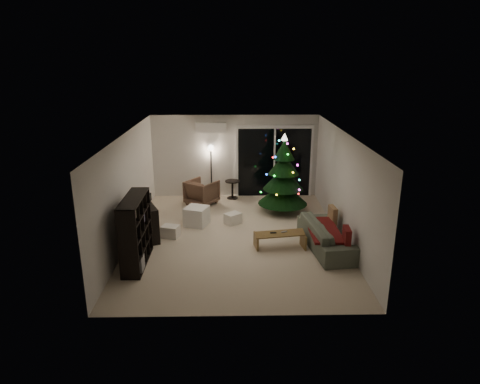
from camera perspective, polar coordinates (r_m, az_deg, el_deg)
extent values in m
plane|color=beige|center=(10.31, -0.53, -6.08)|extent=(6.50, 6.50, 0.00)
plane|color=white|center=(9.58, -0.57, 7.74)|extent=(6.50, 6.50, 0.00)
cube|color=silver|center=(13.02, -0.69, 4.78)|extent=(5.00, 0.02, 2.50)
cube|color=silver|center=(6.84, -0.28, -7.45)|extent=(5.00, 0.02, 2.50)
cube|color=silver|center=(10.17, -14.78, 0.48)|extent=(0.02, 6.50, 2.50)
cube|color=silver|center=(10.21, 13.63, 0.64)|extent=(0.02, 6.50, 2.50)
cube|color=black|center=(13.11, 4.58, 3.91)|extent=(2.20, 0.02, 2.10)
cube|color=white|center=(12.74, -3.88, 8.58)|extent=(0.90, 0.22, 0.28)
cube|color=#3F3833|center=(13.90, 4.27, 0.02)|extent=(2.60, 1.00, 0.10)
cube|color=white|center=(14.13, 4.17, 2.63)|extent=(2.20, 0.06, 1.00)
cube|color=black|center=(10.51, -12.93, -3.62)|extent=(1.01, 1.43, 0.84)
cube|color=black|center=(10.34, -13.12, -0.99)|extent=(0.42, 0.50, 0.18)
imported|color=#4C2E23|center=(12.52, -5.11, -0.02)|extent=(1.09, 1.10, 0.73)
cube|color=white|center=(11.03, -5.80, -3.20)|extent=(0.69, 0.69, 0.48)
cube|color=silver|center=(10.42, -9.24, -5.21)|extent=(0.47, 0.40, 0.28)
cube|color=silver|center=(11.10, -0.96, -3.53)|extent=(0.49, 0.48, 0.28)
cylinder|color=black|center=(13.01, -1.01, 0.34)|extent=(0.50, 0.50, 0.56)
cylinder|color=black|center=(13.11, -3.85, 2.68)|extent=(0.25, 0.25, 1.54)
imported|color=#434B3D|center=(9.86, 11.57, -5.69)|extent=(1.07, 2.18, 0.61)
cube|color=maroon|center=(9.78, 11.05, -4.97)|extent=(0.65, 1.51, 0.05)
cube|color=olive|center=(10.41, 12.25, -2.99)|extent=(0.16, 0.41, 0.40)
cube|color=maroon|center=(9.24, 14.03, -5.82)|extent=(0.15, 0.41, 0.40)
cube|color=black|center=(9.67, 4.46, -5.43)|extent=(0.14, 0.04, 0.02)
cube|color=slate|center=(9.74, 5.90, -5.29)|extent=(0.14, 0.08, 0.02)
cone|color=black|center=(11.70, 5.81, 2.45)|extent=(1.74, 1.74, 2.20)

